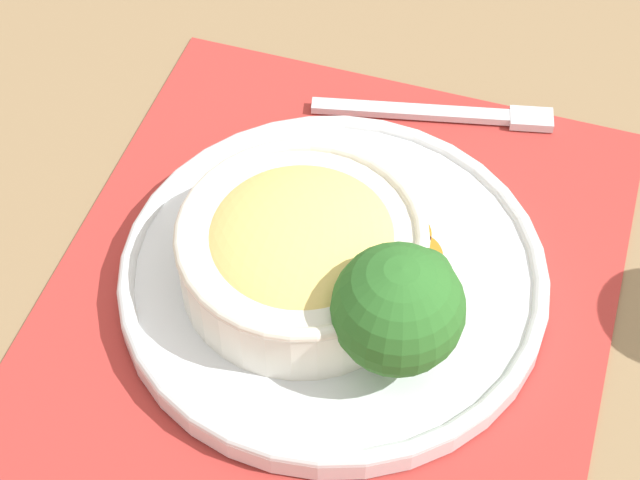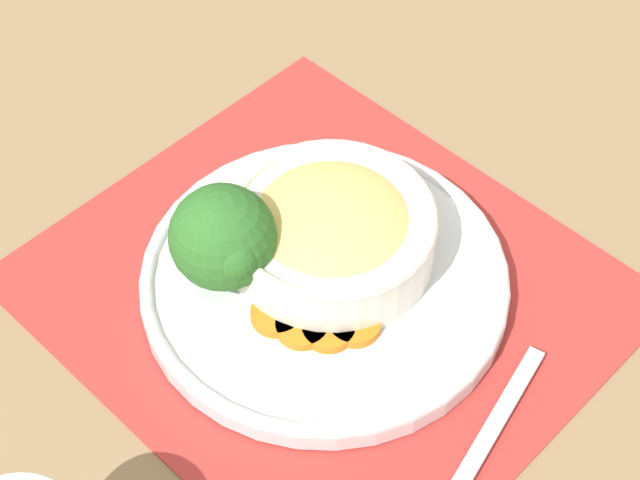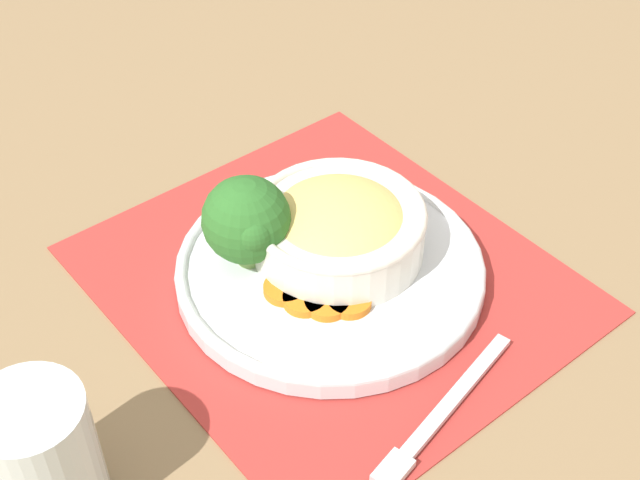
{
  "view_description": "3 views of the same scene",
  "coord_description": "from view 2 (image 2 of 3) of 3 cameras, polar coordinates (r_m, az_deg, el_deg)",
  "views": [
    {
      "loc": [
        0.41,
        0.1,
        0.58
      ],
      "look_at": [
        -0.01,
        -0.01,
        0.04
      ],
      "focal_mm": 60.0,
      "sensor_mm": 36.0,
      "label": 1
    },
    {
      "loc": [
        -0.33,
        0.37,
        0.67
      ],
      "look_at": [
        0.01,
        -0.01,
        0.04
      ],
      "focal_mm": 60.0,
      "sensor_mm": 36.0,
      "label": 2
    },
    {
      "loc": [
        -0.43,
        0.4,
        0.58
      ],
      "look_at": [
        0.01,
        0.0,
        0.05
      ],
      "focal_mm": 50.0,
      "sensor_mm": 36.0,
      "label": 3
    }
  ],
  "objects": [
    {
      "name": "ground_plane",
      "position": [
        0.83,
        0.25,
        -2.73
      ],
      "size": [
        4.0,
        4.0,
        0.0
      ],
      "primitive_type": "plane",
      "color": "#8C704C"
    },
    {
      "name": "placemat",
      "position": [
        0.83,
        0.25,
        -2.64
      ],
      "size": [
        0.42,
        0.38,
        0.0
      ],
      "color": "#B2332D",
      "rests_on": "ground_plane"
    },
    {
      "name": "plate",
      "position": [
        0.82,
        0.25,
        -2.09
      ],
      "size": [
        0.28,
        0.28,
        0.02
      ],
      "color": "silver",
      "rests_on": "placemat"
    },
    {
      "name": "bowl",
      "position": [
        0.81,
        0.61,
        0.51
      ],
      "size": [
        0.16,
        0.16,
        0.06
      ],
      "color": "silver",
      "rests_on": "plate"
    },
    {
      "name": "broccoli_floret",
      "position": [
        0.78,
        -5.2,
        0.12
      ],
      "size": [
        0.08,
        0.08,
        0.09
      ],
      "color": "#759E51",
      "rests_on": "plate"
    },
    {
      "name": "carrot_slice_near",
      "position": [
        0.79,
        -2.19,
        -4.04
      ],
      "size": [
        0.04,
        0.04,
        0.01
      ],
      "color": "orange",
      "rests_on": "plate"
    },
    {
      "name": "carrot_slice_middle",
      "position": [
        0.78,
        -0.96,
        -4.6
      ],
      "size": [
        0.04,
        0.04,
        0.01
      ],
      "color": "orange",
      "rests_on": "plate"
    },
    {
      "name": "carrot_slice_far",
      "position": [
        0.78,
        0.46,
        -4.76
      ],
      "size": [
        0.04,
        0.04,
        0.01
      ],
      "color": "orange",
      "rests_on": "plate"
    },
    {
      "name": "carrot_slice_extra",
      "position": [
        0.78,
        1.85,
        -4.48
      ],
      "size": [
        0.04,
        0.04,
        0.01
      ],
      "color": "orange",
      "rests_on": "plate"
    },
    {
      "name": "fork",
      "position": [
        0.75,
        8.01,
        -11.9
      ],
      "size": [
        0.05,
        0.18,
        0.01
      ],
      "rotation": [
        0.0,
        0.0,
        0.18
      ],
      "color": "silver",
      "rests_on": "placemat"
    }
  ]
}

